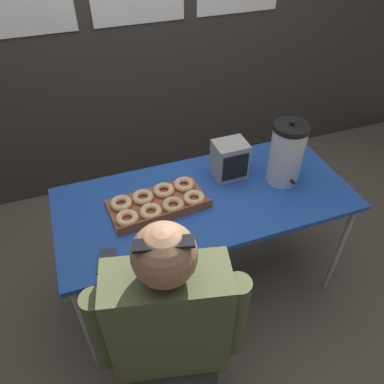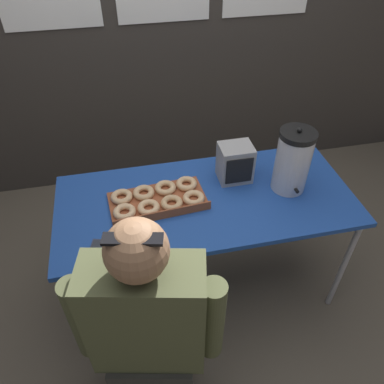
{
  "view_description": "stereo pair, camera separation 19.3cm",
  "coord_description": "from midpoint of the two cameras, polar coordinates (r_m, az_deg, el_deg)",
  "views": [
    {
      "loc": [
        -0.57,
        -1.37,
        2.09
      ],
      "look_at": [
        -0.08,
        0.0,
        0.82
      ],
      "focal_mm": 35.0,
      "sensor_mm": 36.0,
      "label": 1
    },
    {
      "loc": [
        -0.38,
        -1.42,
        2.09
      ],
      "look_at": [
        -0.08,
        0.0,
        0.82
      ],
      "focal_mm": 35.0,
      "sensor_mm": 36.0,
      "label": 2
    }
  ],
  "objects": [
    {
      "name": "ground_plane",
      "position": [
        2.56,
        -0.57,
        -13.61
      ],
      "size": [
        12.0,
        12.0,
        0.0
      ],
      "primitive_type": "plane",
      "color": "brown"
    },
    {
      "name": "back_wall",
      "position": [
        2.83,
        -10.58,
        26.23
      ],
      "size": [
        6.0,
        0.11,
        2.77
      ],
      "color": "#38332D",
      "rests_on": "ground"
    },
    {
      "name": "folding_table",
      "position": [
        2.02,
        -0.7,
        -1.92
      ],
      "size": [
        1.57,
        0.71,
        0.76
      ],
      "color": "#1E479E",
      "rests_on": "ground"
    },
    {
      "name": "donut_box",
      "position": [
        1.94,
        -8.05,
        -1.67
      ],
      "size": [
        0.52,
        0.3,
        0.05
      ],
      "rotation": [
        0.0,
        0.0,
        0.08
      ],
      "color": "brown",
      "rests_on": "folding_table"
    },
    {
      "name": "coffee_urn",
      "position": [
        2.04,
        11.56,
        5.75
      ],
      "size": [
        0.19,
        0.21,
        0.37
      ],
      "color": "silver",
      "rests_on": "folding_table"
    },
    {
      "name": "cell_phone",
      "position": [
        1.75,
        -16.08,
        -10.18
      ],
      "size": [
        0.11,
        0.15,
        0.01
      ],
      "rotation": [
        0.0,
        0.0,
        -0.27
      ],
      "color": "#2D334C",
      "rests_on": "folding_table"
    },
    {
      "name": "space_heater",
      "position": [
        2.07,
        3.13,
        4.85
      ],
      "size": [
        0.18,
        0.15,
        0.21
      ],
      "color": "#9E9E9E",
      "rests_on": "folding_table"
    },
    {
      "name": "person_seated",
      "position": [
        1.68,
        -6.79,
        -21.73
      ],
      "size": [
        0.61,
        0.33,
        1.26
      ],
      "rotation": [
        0.0,
        0.0,
        2.92
      ],
      "color": "#33332D",
      "rests_on": "ground"
    }
  ]
}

